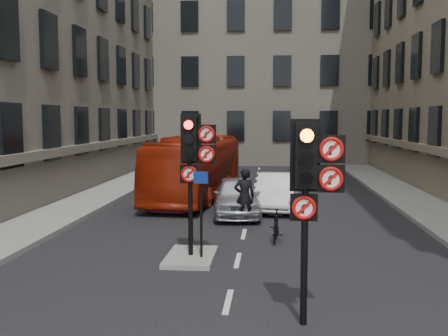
% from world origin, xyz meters
% --- Properties ---
extents(pavement_left, '(3.00, 50.00, 0.16)m').
position_xyz_m(pavement_left, '(-7.20, 12.00, 0.08)').
color(pavement_left, gray).
rests_on(pavement_left, ground).
extents(pavement_right, '(3.00, 50.00, 0.16)m').
position_xyz_m(pavement_right, '(7.20, 12.00, 0.08)').
color(pavement_right, gray).
rests_on(pavement_right, ground).
extents(centre_island, '(1.20, 2.00, 0.12)m').
position_xyz_m(centre_island, '(-1.20, 5.00, 0.06)').
color(centre_island, gray).
rests_on(centre_island, ground).
extents(building_far, '(30.00, 14.00, 20.00)m').
position_xyz_m(building_far, '(0.00, 38.00, 10.00)').
color(building_far, slate).
rests_on(building_far, ground).
extents(signal_near, '(0.91, 0.40, 3.58)m').
position_xyz_m(signal_near, '(1.49, 0.99, 2.58)').
color(signal_near, black).
rests_on(signal_near, ground).
extents(signal_far, '(0.91, 0.40, 3.58)m').
position_xyz_m(signal_far, '(-1.11, 4.99, 2.70)').
color(signal_far, black).
rests_on(signal_far, centre_island).
extents(car_silver, '(2.06, 4.30, 1.42)m').
position_xyz_m(car_silver, '(-0.44, 11.15, 0.71)').
color(car_silver, '#AEB1B6').
rests_on(car_silver, ground).
extents(car_white, '(1.86, 4.36, 1.40)m').
position_xyz_m(car_white, '(1.08, 12.61, 0.70)').
color(car_white, white).
rests_on(car_white, ground).
extents(car_pink, '(2.03, 4.20, 1.18)m').
position_xyz_m(car_pink, '(-2.85, 12.79, 0.59)').
color(car_pink, '#DD4188').
rests_on(car_pink, ground).
extents(bus_red, '(3.19, 10.12, 2.77)m').
position_xyz_m(bus_red, '(-2.50, 15.22, 1.39)').
color(bus_red, '#9A1F0B').
rests_on(bus_red, ground).
extents(motorcycle, '(0.54, 1.51, 0.89)m').
position_xyz_m(motorcycle, '(0.98, 7.17, 0.45)').
color(motorcycle, black).
rests_on(motorcycle, ground).
extents(motorcyclist, '(0.77, 0.58, 1.92)m').
position_xyz_m(motorcyclist, '(-0.05, 9.36, 0.96)').
color(motorcyclist, black).
rests_on(motorcyclist, ground).
extents(info_sign, '(0.37, 0.14, 2.16)m').
position_xyz_m(info_sign, '(-0.90, 4.78, 1.51)').
color(info_sign, black).
rests_on(info_sign, centre_island).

